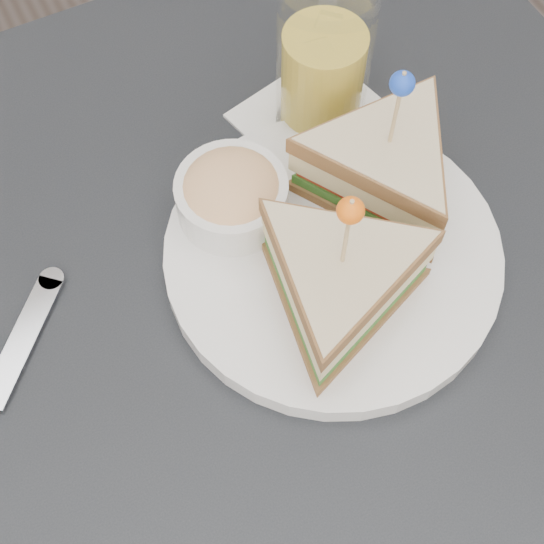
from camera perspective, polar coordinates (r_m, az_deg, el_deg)
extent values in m
plane|color=#3F3833|center=(1.32, -0.20, -17.23)|extent=(3.50, 3.50, 0.00)
cube|color=black|center=(0.62, -0.41, -3.95)|extent=(0.80, 0.80, 0.03)
cylinder|color=black|center=(1.20, 7.27, 9.26)|extent=(0.04, 0.04, 0.72)
cylinder|color=white|center=(0.62, 4.55, 1.16)|extent=(0.31, 0.31, 0.02)
cylinder|color=white|center=(0.62, 4.62, 1.65)|extent=(0.31, 0.31, 0.01)
cylinder|color=tan|center=(0.50, 5.60, 2.61)|extent=(0.00, 0.00, 0.09)
sphere|color=orange|center=(0.48, 5.94, 4.63)|extent=(0.02, 0.02, 0.02)
cylinder|color=tan|center=(0.57, 9.28, 11.62)|extent=(0.00, 0.00, 0.09)
sphere|color=blue|center=(0.55, 9.78, 13.82)|extent=(0.02, 0.02, 0.02)
cylinder|color=white|center=(0.62, -3.02, 5.50)|extent=(0.10, 0.10, 0.04)
ellipsoid|color=#E0B772|center=(0.61, -3.09, 6.25)|extent=(0.09, 0.09, 0.04)
cube|color=silver|center=(0.62, -18.31, -4.92)|extent=(0.09, 0.10, 0.00)
cylinder|color=silver|center=(0.64, -16.27, -0.50)|extent=(0.03, 0.03, 0.00)
cube|color=white|center=(0.71, 3.53, 11.23)|extent=(0.15, 0.15, 0.00)
cylinder|color=gold|center=(0.67, 3.79, 14.24)|extent=(0.09, 0.09, 0.10)
cylinder|color=white|center=(0.65, 3.93, 15.70)|extent=(0.10, 0.10, 0.16)
cube|color=white|center=(0.65, 4.24, 17.82)|extent=(0.03, 0.03, 0.02)
cube|color=white|center=(0.63, 3.54, 15.92)|extent=(0.02, 0.02, 0.02)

